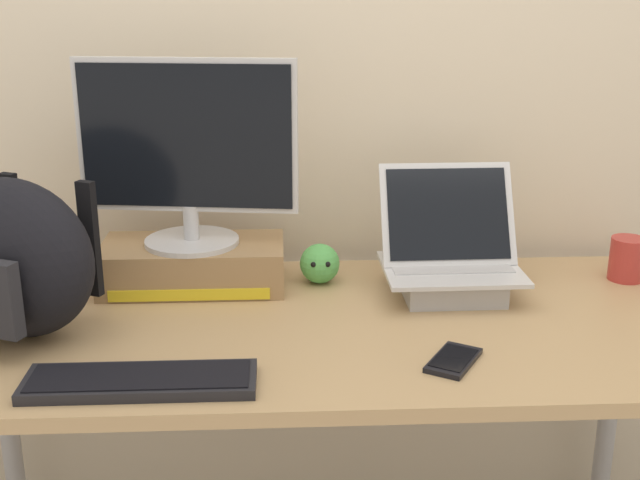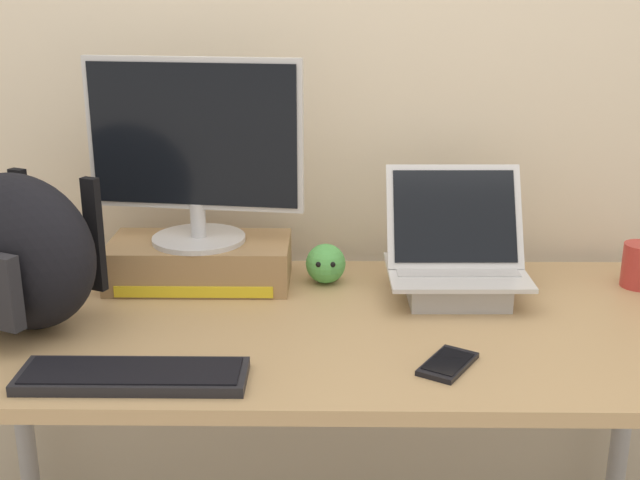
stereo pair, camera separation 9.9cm
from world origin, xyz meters
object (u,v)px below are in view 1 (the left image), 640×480
(desktop_monitor, at_px, (187,152))
(cell_phone, at_px, (453,360))
(open_laptop, at_px, (450,268))
(coffee_mug, at_px, (628,259))
(toner_box_yellow, at_px, (193,265))
(external_keyboard, at_px, (140,381))
(messenger_backpack, at_px, (13,259))
(plush_toy, at_px, (320,264))

(desktop_monitor, xyz_separation_m, cell_phone, (0.53, -0.43, -0.32))
(open_laptop, bearing_deg, coffee_mug, 7.41)
(toner_box_yellow, relative_size, cell_phone, 2.80)
(open_laptop, height_order, external_keyboard, open_laptop)
(open_laptop, height_order, messenger_backpack, messenger_backpack)
(external_keyboard, relative_size, messenger_backpack, 1.00)
(open_laptop, distance_m, cell_phone, 0.37)
(coffee_mug, xyz_separation_m, cell_phone, (-0.51, -0.42, -0.05))
(desktop_monitor, relative_size, messenger_backpack, 1.21)
(coffee_mug, relative_size, plush_toy, 1.32)
(external_keyboard, bearing_deg, toner_box_yellow, 84.56)
(external_keyboard, xyz_separation_m, plush_toy, (0.35, 0.51, 0.04))
(toner_box_yellow, relative_size, desktop_monitor, 0.85)
(desktop_monitor, height_order, plush_toy, desktop_monitor)
(desktop_monitor, height_order, external_keyboard, desktop_monitor)
(messenger_backpack, bearing_deg, coffee_mug, 34.33)
(plush_toy, bearing_deg, open_laptop, -15.34)
(coffee_mug, xyz_separation_m, plush_toy, (-0.74, 0.02, -0.00))
(plush_toy, bearing_deg, external_keyboard, -124.26)
(toner_box_yellow, xyz_separation_m, coffee_mug, (1.04, -0.01, 0.00))
(external_keyboard, distance_m, coffee_mug, 1.19)
(toner_box_yellow, distance_m, open_laptop, 0.60)
(toner_box_yellow, height_order, desktop_monitor, desktop_monitor)
(toner_box_yellow, distance_m, cell_phone, 0.69)
(cell_phone, bearing_deg, plush_toy, 149.34)
(toner_box_yellow, bearing_deg, external_keyboard, -95.27)
(open_laptop, bearing_deg, toner_box_yellow, 171.95)
(messenger_backpack, relative_size, coffee_mug, 3.29)
(external_keyboard, bearing_deg, open_laptop, 33.39)
(external_keyboard, xyz_separation_m, coffee_mug, (1.09, 0.49, 0.04))
(plush_toy, bearing_deg, toner_box_yellow, -178.90)
(desktop_monitor, xyz_separation_m, plush_toy, (0.30, 0.01, -0.27))
(open_laptop, bearing_deg, plush_toy, 163.85)
(coffee_mug, bearing_deg, cell_phone, -140.28)
(external_keyboard, distance_m, cell_phone, 0.58)
(open_laptop, bearing_deg, messenger_backpack, -169.32)
(external_keyboard, bearing_deg, messenger_backpack, 139.39)
(messenger_backpack, xyz_separation_m, cell_phone, (0.86, -0.17, -0.16))
(plush_toy, bearing_deg, coffee_mug, -1.29)
(desktop_monitor, bearing_deg, cell_phone, -31.52)
(external_keyboard, relative_size, coffee_mug, 3.30)
(coffee_mug, distance_m, cell_phone, 0.67)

